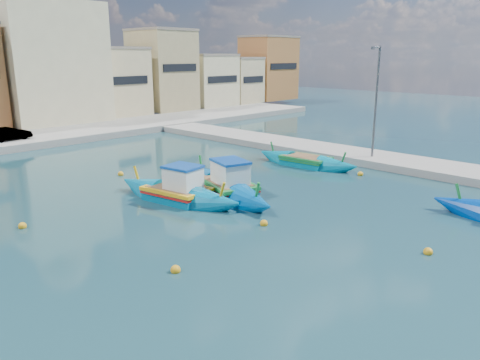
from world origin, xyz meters
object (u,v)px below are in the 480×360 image
church_block (42,45)px  quay_street_lamp (376,102)px  luzzu_turquoise_cabin (226,187)px  luzzu_blue_cabin (178,194)px  luzzu_cyan_mid (306,162)px

church_block → quay_street_lamp: 35.04m
church_block → luzzu_turquoise_cabin: church_block is taller
church_block → luzzu_blue_cabin: (-7.49, -30.87, -8.05)m
luzzu_cyan_mid → luzzu_blue_cabin: bearing=179.1°
luzzu_turquoise_cabin → luzzu_blue_cabin: luzzu_turquoise_cabin is taller
church_block → luzzu_blue_cabin: church_block is taller
luzzu_turquoise_cabin → luzzu_cyan_mid: bearing=5.7°
church_block → luzzu_turquoise_cabin: (-4.89, -31.90, -8.03)m
quay_street_lamp → luzzu_blue_cabin: (-14.93, 3.13, -3.98)m
luzzu_turquoise_cabin → church_block: bearing=81.3°
church_block → quay_street_lamp: (7.44, -34.00, -4.07)m
quay_street_lamp → luzzu_blue_cabin: size_ratio=0.93×
luzzu_blue_cabin → luzzu_cyan_mid: size_ratio=1.05×
luzzu_cyan_mid → church_block: bearing=96.8°
quay_street_lamp → luzzu_blue_cabin: bearing=168.2°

